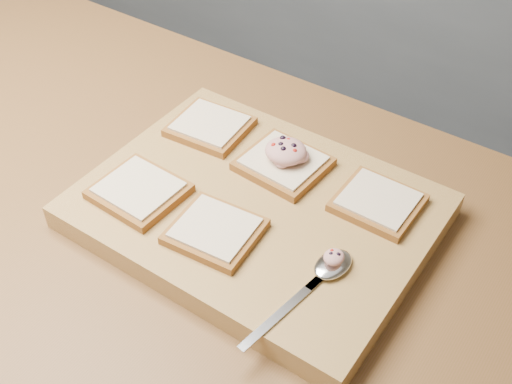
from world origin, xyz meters
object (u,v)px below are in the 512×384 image
at_px(cutting_board, 256,211).
at_px(bread_far_center, 283,163).
at_px(tuna_salad_dollop, 286,151).
at_px(spoon, 326,271).

height_order(cutting_board, bread_far_center, bread_far_center).
bearing_deg(cutting_board, tuna_salad_dollop, 94.02).
bearing_deg(tuna_salad_dollop, cutting_board, -85.98).
bearing_deg(tuna_salad_dollop, bread_far_center, -129.32).
bearing_deg(bread_far_center, spoon, -42.54).
distance_m(bread_far_center, tuna_salad_dollop, 0.02).
xyz_separation_m(cutting_board, bread_far_center, (-0.01, 0.08, 0.03)).
height_order(cutting_board, spoon, spoon).
relative_size(bread_far_center, spoon, 0.63).
height_order(tuna_salad_dollop, spoon, tuna_salad_dollop).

